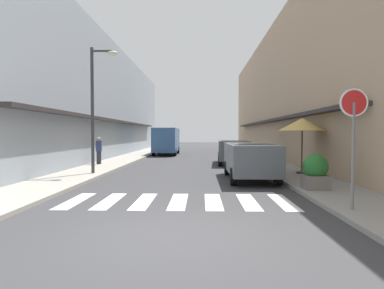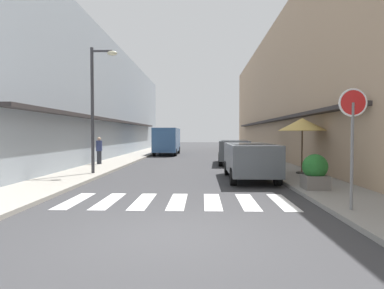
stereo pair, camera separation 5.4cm
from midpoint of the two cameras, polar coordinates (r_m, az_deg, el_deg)
ground_plane at (r=23.48m, az=0.02°, el=-2.64°), size 96.68×96.68×0.00m
sidewalk_left at (r=24.07m, az=-11.38°, el=-2.42°), size 2.24×61.52×0.12m
sidewalk_right at (r=23.82m, az=11.54°, el=-2.46°), size 2.24×61.52×0.12m
building_row_left at (r=26.31m, az=-18.61°, el=7.27°), size 5.50×41.55×8.73m
building_row_right at (r=25.97m, az=19.13°, el=8.69°), size 5.50×41.55×9.95m
crosswalk at (r=8.95m, az=-2.58°, el=-10.03°), size 6.15×2.20×0.01m
parked_car_near at (r=13.16m, az=10.10°, el=-2.20°), size 1.82×4.38×1.47m
parked_car_mid at (r=19.92m, az=7.19°, el=-0.80°), size 1.98×4.47×1.47m
delivery_van at (r=28.65m, az=-4.58°, el=0.99°), size 2.02×5.41×2.37m
round_street_sign at (r=8.20m, az=26.50°, el=4.39°), size 0.65×0.07×2.77m
street_lamp at (r=14.91m, az=-16.65°, el=8.06°), size 1.19×0.28×5.51m
cafe_umbrella at (r=14.88m, az=18.81°, el=3.32°), size 2.07×2.07×2.42m
planter_corner at (r=10.91m, az=20.85°, el=-4.49°), size 0.78×0.78×1.10m
pedestrian_walking_near at (r=19.26m, az=-16.23°, el=-0.94°), size 0.34×0.34×1.55m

